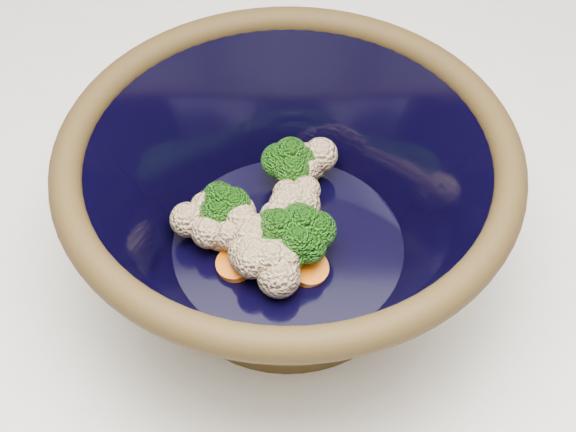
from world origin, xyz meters
TOP-DOWN VIEW (x-y plane):
  - mixing_bowl at (-0.07, -0.05)m, footprint 0.33×0.33m
  - vegetable_pile at (-0.08, -0.05)m, footprint 0.11×0.14m

SIDE VIEW (x-z plane):
  - vegetable_pile at x=-0.08m, z-range 0.93..0.98m
  - mixing_bowl at x=-0.07m, z-range 0.91..1.04m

